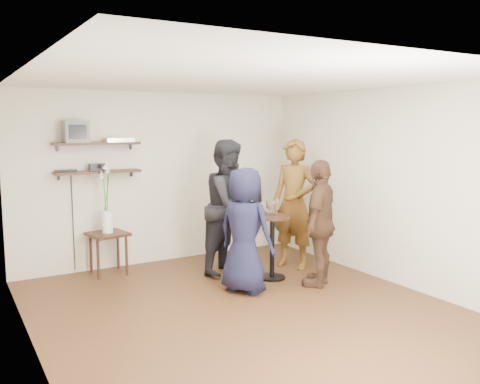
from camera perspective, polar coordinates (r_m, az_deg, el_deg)
name	(u,v)px	position (r m, az deg, el deg)	size (l,w,h in m)	color
room	(244,198)	(5.67, 0.51, -0.68)	(4.58, 5.08, 2.68)	#432315
shelf_upper	(97,144)	(7.44, -15.77, 5.25)	(1.20, 0.25, 0.04)	black
shelf_lower	(98,172)	(7.46, -15.66, 2.19)	(1.20, 0.25, 0.04)	black
crt_monitor	(75,132)	(7.37, -18.01, 6.45)	(0.32, 0.30, 0.30)	#59595B
dvd_deck	(119,140)	(7.52, -13.45, 5.72)	(0.40, 0.24, 0.06)	silver
radio	(97,167)	(7.46, -15.72, 2.70)	(0.22, 0.10, 0.10)	black
power_strip	(66,171)	(7.41, -18.98, 2.27)	(0.30, 0.05, 0.03)	black
side_table	(108,239)	(7.46, -14.61, -5.18)	(0.58, 0.58, 0.60)	black
vase_lilies	(107,210)	(7.38, -14.72, -1.98)	(0.20, 0.20, 1.03)	white
drinks_table	(272,238)	(7.01, 3.64, -5.19)	(0.48, 0.48, 0.88)	black
wine_glass_fl	(271,206)	(6.86, 3.48, -1.63)	(0.07, 0.07, 0.20)	silver
wine_glass_fr	(277,204)	(6.94, 4.17, -1.40)	(0.07, 0.07, 0.22)	silver
wine_glass_bl	(268,205)	(6.97, 3.18, -1.47)	(0.07, 0.07, 0.20)	silver
wine_glass_br	(272,205)	(6.95, 3.65, -1.52)	(0.07, 0.07, 0.20)	silver
person_plaid	(294,204)	(7.52, 6.09, -1.35)	(0.70, 0.46, 1.91)	#A62212
person_dark	(230,207)	(7.24, -1.15, -1.65)	(0.93, 0.72, 1.91)	black
person_navy	(245,230)	(6.41, 0.56, -4.31)	(0.78, 0.51, 1.59)	black
person_brown	(320,223)	(6.75, 8.99, -3.45)	(0.98, 0.41, 1.67)	#462E1E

